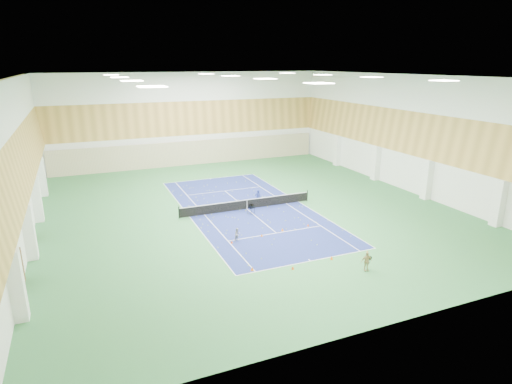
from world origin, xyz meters
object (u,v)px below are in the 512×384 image
Objects in this scene: coach at (258,198)px; child_court at (237,234)px; child_apron at (367,261)px; tennis_net at (247,203)px; ball_cart at (251,210)px.

child_court is (-4.77, -7.22, -0.26)m from coach.
tennis_net is at bearing 108.61° from child_apron.
child_court is 1.18× the size of ball_cart.
child_court is (-3.41, -6.62, -0.03)m from tennis_net.
child_apron is (6.07, -7.89, 0.15)m from child_court.
tennis_net reaches higher than ball_cart.
tennis_net is 7.44m from child_court.
coach is (1.36, 0.60, 0.23)m from tennis_net.
coach is 2.57m from ball_cart.
ball_cart is at bearing 110.43° from child_apron.
ball_cart is (3.24, 5.18, -0.08)m from child_court.
coach reaches higher than child_apron.
tennis_net is at bearing 28.60° from coach.
child_court is 0.78× the size of child_apron.
tennis_net is at bearing 38.98° from child_court.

